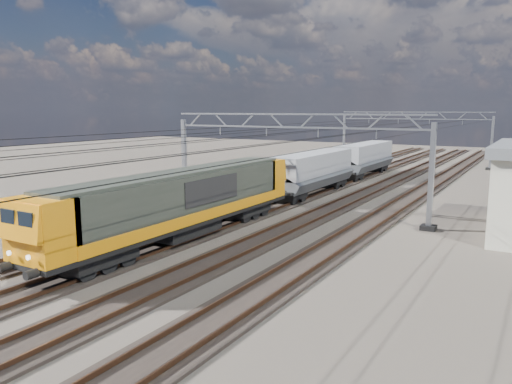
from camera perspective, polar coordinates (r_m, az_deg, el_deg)
The scene contains 12 objects.
ground at distance 32.25m, azimuth 0.81°, elevation -3.79°, with size 160.00×160.00×0.00m, color black.
track_outer_west at distance 35.50m, azimuth -7.65°, elevation -2.53°, with size 2.60×140.00×0.30m.
track_loco at distance 33.24m, azimuth -2.20°, elevation -3.27°, with size 2.60×140.00×0.30m.
track_inner_east at distance 31.32m, azimuth 4.00°, elevation -4.07°, with size 2.60×140.00×0.30m.
track_outer_east at distance 29.82m, azimuth 10.93°, elevation -4.91°, with size 2.60×140.00×0.30m.
catenary_gantry_mid at distance 35.11m, azimuth 4.05°, elevation 3.73°, with size 19.90×0.90×7.11m.
catenary_gantry_far at distance 69.16m, azimuth 17.48°, elevation 6.10°, with size 19.90×0.90×7.11m.
overhead_wires at distance 38.60m, azimuth 6.74°, elevation 6.95°, with size 12.03×140.00×0.53m.
locomotive at distance 28.31m, azimuth -8.35°, elevation -0.94°, with size 2.76×21.10×3.62m.
hopper_wagon_lead at distance 43.40m, azimuth 6.39°, elevation 2.55°, with size 3.38×13.00×3.25m.
hopper_wagon_mid at distance 56.61m, azimuth 12.27°, elevation 3.98°, with size 3.38×13.00×3.25m.
trackside_cabinet at distance 31.30m, azimuth -20.12°, elevation -3.26°, with size 0.43×0.38×1.08m.
Camera 1 is at (15.47, -27.32, 7.35)m, focal length 35.00 mm.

